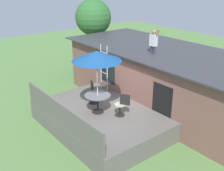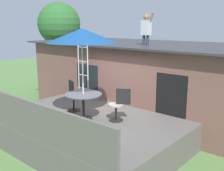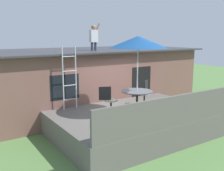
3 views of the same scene
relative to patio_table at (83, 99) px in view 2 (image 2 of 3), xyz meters
The scene contains 11 objects.
ground_plane 1.41m from the patio_table, 89.98° to the left, with size 40.00×40.00×0.00m, color #567F42.
house 3.87m from the patio_table, 89.99° to the left, with size 10.50×4.50×2.74m.
deck 1.02m from the patio_table, 89.98° to the left, with size 5.41×3.99×0.80m, color #605B56.
deck_railing 1.67m from the patio_table, 90.00° to the right, with size 5.31×0.08×0.90m, color #605B56.
patio_table is the anchor object (origin of this frame).
patio_umbrella 1.76m from the patio_table, ahead, with size 1.90×1.90×2.54m.
step_ladder 2.40m from the patio_table, 136.64° to the left, with size 0.52×0.04×2.20m.
person_figure 3.58m from the patio_table, 89.15° to the left, with size 0.47×0.20×1.11m.
patio_chair_left 0.97m from the patio_table, 156.97° to the left, with size 0.60×0.44×0.92m.
patio_chair_right 1.00m from the patio_table, 34.72° to the left, with size 0.56×0.46×0.92m.
backyard_tree 7.80m from the patio_table, 146.04° to the left, with size 2.23×2.23×4.59m.
Camera 2 is at (5.35, -5.26, 3.42)m, focal length 43.23 mm.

